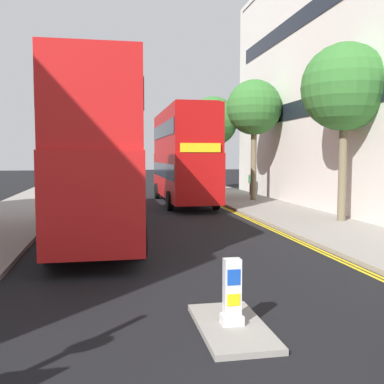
# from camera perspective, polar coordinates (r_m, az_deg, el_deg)

# --- Properties ---
(sidewalk_right) EXTENTS (4.00, 80.00, 0.14)m
(sidewalk_right) POSITION_cam_1_polar(r_m,az_deg,el_deg) (20.44, 14.15, -3.47)
(sidewalk_right) COLOR gray
(sidewalk_right) RESTS_ON ground
(kerb_line_outer) EXTENTS (0.10, 56.00, 0.01)m
(kerb_line_outer) POSITION_cam_1_polar(r_m,az_deg,el_deg) (17.81, 10.67, -4.81)
(kerb_line_outer) COLOR yellow
(kerb_line_outer) RESTS_ON ground
(kerb_line_inner) EXTENTS (0.10, 56.00, 0.01)m
(kerb_line_inner) POSITION_cam_1_polar(r_m,az_deg,el_deg) (17.76, 10.19, -4.83)
(kerb_line_inner) COLOR yellow
(kerb_line_inner) RESTS_ON ground
(traffic_island) EXTENTS (1.10, 2.20, 0.10)m
(traffic_island) POSITION_cam_1_polar(r_m,az_deg,el_deg) (7.85, 5.08, -16.72)
(traffic_island) COLOR gray
(traffic_island) RESTS_ON ground
(keep_left_bollard) EXTENTS (0.36, 0.28, 1.11)m
(keep_left_bollard) POSITION_cam_1_polar(r_m,az_deg,el_deg) (7.66, 5.11, -12.84)
(keep_left_bollard) COLOR silver
(keep_left_bollard) RESTS_ON traffic_island
(double_decker_bus_away) EXTENTS (2.83, 10.82, 5.64)m
(double_decker_bus_away) POSITION_cam_1_polar(r_m,az_deg,el_deg) (15.96, -12.01, 4.99)
(double_decker_bus_away) COLOR red
(double_decker_bus_away) RESTS_ON ground
(double_decker_bus_oncoming) EXTENTS (2.84, 10.82, 5.64)m
(double_decker_bus_oncoming) POSITION_cam_1_polar(r_m,az_deg,el_deg) (27.07, -1.16, 4.91)
(double_decker_bus_oncoming) COLOR #B20F0F
(double_decker_bus_oncoming) RESTS_ON ground
(pedestrian_far) EXTENTS (0.34, 0.22, 1.62)m
(pedestrian_far) POSITION_cam_1_polar(r_m,az_deg,el_deg) (31.82, 7.53, 1.15)
(pedestrian_far) COLOR #2D2D38
(pedestrian_far) RESTS_ON sidewalk_right
(street_tree_near) EXTENTS (3.64, 3.64, 7.43)m
(street_tree_near) POSITION_cam_1_polar(r_m,az_deg,el_deg) (20.19, 18.85, 12.41)
(street_tree_near) COLOR #6B6047
(street_tree_near) RESTS_ON sidewalk_right
(street_tree_mid) EXTENTS (3.38, 3.38, 7.43)m
(street_tree_mid) POSITION_cam_1_polar(r_m,az_deg,el_deg) (28.34, 7.91, 10.51)
(street_tree_mid) COLOR #6B6047
(street_tree_mid) RESTS_ON sidewalk_right
(street_tree_far) EXTENTS (4.12, 4.12, 7.71)m
(street_tree_far) POSITION_cam_1_polar(r_m,az_deg,el_deg) (38.17, 2.68, 8.93)
(street_tree_far) COLOR #6B6047
(street_tree_far) RESTS_ON sidewalk_right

